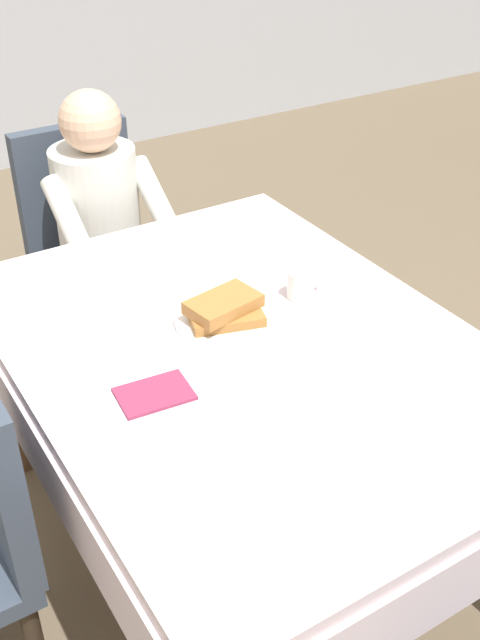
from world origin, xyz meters
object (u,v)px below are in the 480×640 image
object	(u,v)px
breakfast_stack	(225,310)
fork_left_of_plate	(167,347)
diner_person	(102,217)
cup_coffee	(301,285)
chair_diner	(90,235)
plate_breakfast	(227,320)
knife_right_of_plate	(290,305)
dining_table_main	(245,371)
spoon_near_edge	(305,381)
syrup_pitcher	(135,310)

from	to	relation	value
breakfast_stack	fork_left_of_plate	xyz separation A→B (m)	(-0.18, -0.01, -0.04)
diner_person	cup_coffee	world-z (taller)	diner_person
chair_diner	breakfast_stack	distance (m)	1.10
plate_breakfast	diner_person	bearing A→B (deg)	88.45
diner_person	cup_coffee	distance (m)	0.94
diner_person	breakfast_stack	size ratio (longest dim) A/B	5.25
breakfast_stack	knife_right_of_plate	xyz separation A→B (m)	(0.20, -0.01, -0.04)
dining_table_main	diner_person	world-z (taller)	diner_person
chair_diner	cup_coffee	world-z (taller)	chair_diner
plate_breakfast	knife_right_of_plate	size ratio (longest dim) A/B	1.40
breakfast_stack	cup_coffee	size ratio (longest dim) A/B	1.89
dining_table_main	knife_right_of_plate	bearing A→B (deg)	23.11
dining_table_main	spoon_near_edge	xyz separation A→B (m)	(0.03, -0.21, 0.09)
syrup_pitcher	spoon_near_edge	bearing A→B (deg)	-62.73
breakfast_stack	cup_coffee	world-z (taller)	cup_coffee
knife_right_of_plate	diner_person	bearing A→B (deg)	6.36
diner_person	cup_coffee	bearing A→B (deg)	103.18
cup_coffee	spoon_near_edge	bearing A→B (deg)	-124.17
knife_right_of_plate	chair_diner	bearing A→B (deg)	4.93
diner_person	syrup_pitcher	xyz separation A→B (m)	(-0.23, -0.78, 0.11)
breakfast_stack	plate_breakfast	bearing A→B (deg)	31.64
chair_diner	fork_left_of_plate	size ratio (longest dim) A/B	5.17
cup_coffee	knife_right_of_plate	xyz separation A→B (m)	(-0.05, -0.02, -0.04)
dining_table_main	plate_breakfast	distance (m)	0.14
plate_breakfast	chair_diner	bearing A→B (deg)	88.67
dining_table_main	spoon_near_edge	world-z (taller)	spoon_near_edge
chair_diner	spoon_near_edge	bearing A→B (deg)	89.94
dining_table_main	chair_diner	xyz separation A→B (m)	(0.04, 1.17, -0.12)
diner_person	chair_diner	bearing A→B (deg)	-90.00
cup_coffee	diner_person	bearing A→B (deg)	103.18
diner_person	plate_breakfast	size ratio (longest dim) A/B	4.00
plate_breakfast	cup_coffee	xyz separation A→B (m)	(0.24, -0.00, 0.03)
dining_table_main	spoon_near_edge	bearing A→B (deg)	-80.71
dining_table_main	diner_person	size ratio (longest dim) A/B	1.36
breakfast_stack	syrup_pitcher	bearing A→B (deg)	145.59
chair_diner	breakfast_stack	size ratio (longest dim) A/B	4.36
fork_left_of_plate	spoon_near_edge	xyz separation A→B (m)	(0.21, -0.30, 0.00)
chair_diner	breakfast_stack	world-z (taller)	chair_diner
fork_left_of_plate	spoon_near_edge	bearing A→B (deg)	-141.85
dining_table_main	fork_left_of_plate	xyz separation A→B (m)	(-0.18, 0.09, 0.09)
diner_person	fork_left_of_plate	bearing A→B (deg)	76.97
chair_diner	plate_breakfast	bearing A→B (deg)	88.67
knife_right_of_plate	spoon_near_edge	distance (m)	0.34
fork_left_of_plate	spoon_near_edge	distance (m)	0.37
plate_breakfast	cup_coffee	world-z (taller)	cup_coffee
dining_table_main	chair_diner	world-z (taller)	chair_diner
cup_coffee	spoon_near_edge	xyz separation A→B (m)	(-0.21, -0.32, -0.04)
dining_table_main	syrup_pitcher	xyz separation A→B (m)	(-0.19, 0.23, 0.13)
breakfast_stack	fork_left_of_plate	size ratio (longest dim) A/B	1.19
diner_person	spoon_near_edge	bearing A→B (deg)	89.94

